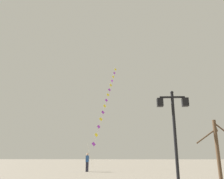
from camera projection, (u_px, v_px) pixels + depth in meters
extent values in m
plane|color=gray|center=(111.00, 172.00, 21.52)|extent=(160.00, 160.00, 0.00)
cylinder|color=black|center=(175.00, 140.00, 10.33)|extent=(0.14, 0.14, 4.30)
sphere|color=black|center=(172.00, 93.00, 10.95)|extent=(0.16, 0.16, 0.16)
cube|color=black|center=(172.00, 97.00, 10.89)|extent=(1.18, 0.08, 0.08)
cube|color=black|center=(160.00, 102.00, 10.84)|extent=(0.28, 0.28, 0.40)
cube|color=beige|center=(160.00, 102.00, 10.84)|extent=(0.19, 0.19, 0.30)
cube|color=black|center=(185.00, 102.00, 10.79)|extent=(0.28, 0.28, 0.40)
cube|color=beige|center=(185.00, 102.00, 10.79)|extent=(0.19, 0.19, 0.30)
cylinder|color=brown|center=(86.00, 170.00, 22.68)|extent=(0.06, 0.06, 0.18)
cylinder|color=silver|center=(90.00, 156.00, 24.24)|extent=(0.40, 2.49, 2.57)
cylinder|color=silver|center=(95.00, 139.00, 26.43)|extent=(0.18, 1.08, 1.11)
cylinder|color=silver|center=(98.00, 131.00, 27.75)|extent=(0.18, 1.08, 1.11)
cylinder|color=silver|center=(100.00, 123.00, 29.07)|extent=(0.18, 1.08, 1.11)
cylinder|color=silver|center=(102.00, 116.00, 30.40)|extent=(0.18, 1.08, 1.11)
cylinder|color=silver|center=(104.00, 109.00, 31.72)|extent=(0.18, 1.08, 1.11)
cylinder|color=silver|center=(106.00, 103.00, 33.04)|extent=(0.18, 1.08, 1.11)
cylinder|color=silver|center=(107.00, 97.00, 34.36)|extent=(0.18, 1.08, 1.11)
cylinder|color=silver|center=(109.00, 92.00, 35.68)|extent=(0.18, 1.08, 1.11)
cylinder|color=silver|center=(110.00, 87.00, 37.00)|extent=(0.18, 1.08, 1.11)
cylinder|color=silver|center=(111.00, 83.00, 38.32)|extent=(0.18, 1.08, 1.11)
cylinder|color=silver|center=(113.00, 79.00, 39.64)|extent=(0.18, 1.08, 1.11)
cylinder|color=silver|center=(114.00, 75.00, 40.96)|extent=(0.18, 1.08, 1.11)
cylinder|color=silver|center=(115.00, 71.00, 42.28)|extent=(0.18, 1.08, 1.11)
cube|color=purple|center=(94.00, 144.00, 25.77)|extent=(0.49, 0.02, 0.49)
cylinder|color=purple|center=(94.00, 147.00, 25.68)|extent=(0.02, 0.05, 0.27)
cube|color=yellow|center=(96.00, 135.00, 27.09)|extent=(0.47, 0.15, 0.49)
cylinder|color=yellow|center=(96.00, 138.00, 27.00)|extent=(0.03, 0.05, 0.25)
cube|color=purple|center=(99.00, 127.00, 28.41)|extent=(0.47, 0.15, 0.49)
cylinder|color=purple|center=(99.00, 130.00, 28.31)|extent=(0.03, 0.05, 0.36)
cube|color=yellow|center=(101.00, 119.00, 29.73)|extent=(0.49, 0.04, 0.49)
cylinder|color=yellow|center=(101.00, 122.00, 29.64)|extent=(0.02, 0.05, 0.27)
cube|color=purple|center=(103.00, 112.00, 31.06)|extent=(0.48, 0.11, 0.49)
cylinder|color=purple|center=(103.00, 115.00, 30.95)|extent=(0.02, 0.04, 0.38)
cube|color=yellow|center=(105.00, 106.00, 32.38)|extent=(0.49, 0.08, 0.49)
cylinder|color=yellow|center=(105.00, 108.00, 32.29)|extent=(0.02, 0.02, 0.24)
cube|color=purple|center=(106.00, 100.00, 33.70)|extent=(0.47, 0.16, 0.49)
cylinder|color=purple|center=(106.00, 103.00, 33.59)|extent=(0.02, 0.03, 0.35)
cube|color=yellow|center=(108.00, 95.00, 35.02)|extent=(0.49, 0.01, 0.49)
cylinder|color=yellow|center=(108.00, 97.00, 34.92)|extent=(0.02, 0.04, 0.30)
cube|color=purple|center=(109.00, 90.00, 36.34)|extent=(0.49, 0.07, 0.49)
cylinder|color=purple|center=(109.00, 92.00, 36.23)|extent=(0.02, 0.04, 0.40)
cube|color=yellow|center=(111.00, 85.00, 37.66)|extent=(0.49, 0.06, 0.49)
cylinder|color=yellow|center=(111.00, 87.00, 37.57)|extent=(0.02, 0.05, 0.25)
cube|color=purple|center=(112.00, 81.00, 38.98)|extent=(0.46, 0.20, 0.49)
cylinder|color=purple|center=(112.00, 83.00, 38.87)|extent=(0.04, 0.07, 0.38)
cube|color=yellow|center=(113.00, 77.00, 40.30)|extent=(0.49, 0.07, 0.49)
cylinder|color=yellow|center=(113.00, 79.00, 40.20)|extent=(0.02, 0.04, 0.35)
cube|color=purple|center=(114.00, 73.00, 41.62)|extent=(0.47, 0.16, 0.49)
cylinder|color=purple|center=(114.00, 75.00, 41.52)|extent=(0.02, 0.03, 0.36)
cube|color=yellow|center=(115.00, 69.00, 42.94)|extent=(0.48, 0.13, 0.49)
cylinder|color=yellow|center=(115.00, 71.00, 42.83)|extent=(0.02, 0.03, 0.38)
cube|color=#1E1E2D|center=(87.00, 167.00, 21.89)|extent=(0.23, 0.32, 0.90)
cube|color=#264C8C|center=(87.00, 159.00, 22.09)|extent=(0.28, 0.41, 0.60)
sphere|color=tan|center=(87.00, 154.00, 22.21)|extent=(0.22, 0.22, 0.22)
cylinder|color=#264C8C|center=(88.00, 157.00, 22.35)|extent=(0.14, 0.40, 0.50)
cylinder|color=#4C3826|center=(217.00, 150.00, 14.06)|extent=(0.22, 0.22, 3.66)
cylinder|color=#4C3826|center=(224.00, 131.00, 14.34)|extent=(1.21, 0.09, 1.09)
cylinder|color=#4C3826|center=(206.00, 137.00, 14.35)|extent=(1.25, 0.17, 0.90)
cylinder|color=#4C3826|center=(216.00, 127.00, 14.80)|extent=(0.52, 0.80, 0.58)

